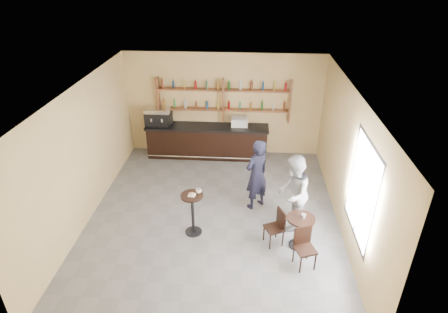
# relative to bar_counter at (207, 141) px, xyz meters

# --- Properties ---
(floor) EXTENTS (7.00, 7.00, 0.00)m
(floor) POSITION_rel_bar_counter_xyz_m (0.49, -3.15, -0.51)
(floor) COLOR slate
(floor) RESTS_ON ground
(ceiling) EXTENTS (7.00, 7.00, 0.00)m
(ceiling) POSITION_rel_bar_counter_xyz_m (0.49, -3.15, 2.69)
(ceiling) COLOR white
(ceiling) RESTS_ON wall_back
(wall_back) EXTENTS (7.00, 0.00, 7.00)m
(wall_back) POSITION_rel_bar_counter_xyz_m (0.49, 0.35, 1.09)
(wall_back) COLOR #D6B679
(wall_back) RESTS_ON floor
(wall_front) EXTENTS (7.00, 0.00, 7.00)m
(wall_front) POSITION_rel_bar_counter_xyz_m (0.49, -6.65, 1.09)
(wall_front) COLOR #D6B679
(wall_front) RESTS_ON floor
(wall_left) EXTENTS (0.00, 7.00, 7.00)m
(wall_left) POSITION_rel_bar_counter_xyz_m (-2.51, -3.15, 1.09)
(wall_left) COLOR #D6B679
(wall_left) RESTS_ON floor
(wall_right) EXTENTS (0.00, 7.00, 7.00)m
(wall_right) POSITION_rel_bar_counter_xyz_m (3.49, -3.15, 1.09)
(wall_right) COLOR #D6B679
(wall_right) RESTS_ON floor
(window_pane) EXTENTS (0.00, 2.00, 2.00)m
(window_pane) POSITION_rel_bar_counter_xyz_m (3.49, -4.35, 1.19)
(window_pane) COLOR white
(window_pane) RESTS_ON wall_right
(window_frame) EXTENTS (0.04, 1.70, 2.10)m
(window_frame) POSITION_rel_bar_counter_xyz_m (3.48, -4.35, 1.19)
(window_frame) COLOR black
(window_frame) RESTS_ON wall_right
(shelf_unit) EXTENTS (4.00, 0.26, 1.40)m
(shelf_unit) POSITION_rel_bar_counter_xyz_m (0.49, 0.22, 1.30)
(shelf_unit) COLOR brown
(shelf_unit) RESTS_ON wall_back
(liquor_bottles) EXTENTS (3.68, 0.10, 1.00)m
(liquor_bottles) POSITION_rel_bar_counter_xyz_m (0.49, 0.22, 1.47)
(liquor_bottles) COLOR #8C5919
(liquor_bottles) RESTS_ON shelf_unit
(bar_counter) EXTENTS (3.78, 0.74, 1.02)m
(bar_counter) POSITION_rel_bar_counter_xyz_m (0.00, 0.00, 0.00)
(bar_counter) COLOR black
(bar_counter) RESTS_ON floor
(espresso_machine) EXTENTS (0.81, 0.57, 0.54)m
(espresso_machine) POSITION_rel_bar_counter_xyz_m (-1.49, 0.00, 0.78)
(espresso_machine) COLOR black
(espresso_machine) RESTS_ON bar_counter
(pastry_case) EXTENTS (0.56, 0.47, 0.31)m
(pastry_case) POSITION_rel_bar_counter_xyz_m (1.00, 0.00, 0.66)
(pastry_case) COLOR silver
(pastry_case) RESTS_ON bar_counter
(pedestal_table) EXTENTS (0.60, 0.60, 1.03)m
(pedestal_table) POSITION_rel_bar_counter_xyz_m (0.09, -3.78, 0.00)
(pedestal_table) COLOR black
(pedestal_table) RESTS_ON floor
(napkin) EXTENTS (0.18, 0.18, 0.00)m
(napkin) POSITION_rel_bar_counter_xyz_m (0.09, -3.78, 0.52)
(napkin) COLOR white
(napkin) RESTS_ON pedestal_table
(donut) EXTENTS (0.13, 0.13, 0.04)m
(donut) POSITION_rel_bar_counter_xyz_m (0.10, -3.79, 0.55)
(donut) COLOR #C78249
(donut) RESTS_ON napkin
(cup_pedestal) EXTENTS (0.13, 0.13, 0.10)m
(cup_pedestal) POSITION_rel_bar_counter_xyz_m (0.23, -3.68, 0.57)
(cup_pedestal) COLOR white
(cup_pedestal) RESTS_ON pedestal_table
(man_main) EXTENTS (0.80, 0.78, 1.85)m
(man_main) POSITION_rel_bar_counter_xyz_m (1.51, -2.63, 0.41)
(man_main) COLOR black
(man_main) RESTS_ON floor
(cafe_table) EXTENTS (0.62, 0.62, 0.76)m
(cafe_table) POSITION_rel_bar_counter_xyz_m (2.45, -4.06, -0.13)
(cafe_table) COLOR black
(cafe_table) RESTS_ON floor
(cup_cafe) EXTENTS (0.10, 0.10, 0.09)m
(cup_cafe) POSITION_rel_bar_counter_xyz_m (2.50, -4.06, 0.30)
(cup_cafe) COLOR white
(cup_cafe) RESTS_ON cafe_table
(chair_west) EXTENTS (0.48, 0.48, 0.84)m
(chair_west) POSITION_rel_bar_counter_xyz_m (1.90, -4.01, -0.09)
(chair_west) COLOR black
(chair_west) RESTS_ON floor
(chair_south) EXTENTS (0.49, 0.49, 0.88)m
(chair_south) POSITION_rel_bar_counter_xyz_m (2.50, -4.66, -0.07)
(chair_south) COLOR black
(chair_south) RESTS_ON floor
(patron_second) EXTENTS (0.90, 1.04, 1.85)m
(patron_second) POSITION_rel_bar_counter_xyz_m (2.32, -3.38, 0.41)
(patron_second) COLOR #9B9CA0
(patron_second) RESTS_ON floor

